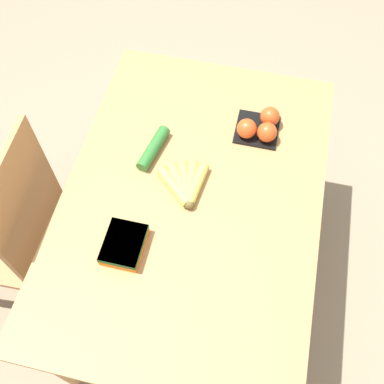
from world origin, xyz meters
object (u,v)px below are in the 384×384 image
chair (14,228)px  carrot_bag (124,244)px  cucumber_near (153,148)px  banana_bunch (185,185)px  tomato_pack (260,126)px

chair → carrot_bag: size_ratio=6.37×
cucumber_near → chair: bearing=122.9°
chair → banana_bunch: chair is taller
chair → carrot_bag: 0.56m
tomato_pack → cucumber_near: (-0.17, 0.36, -0.02)m
cucumber_near → banana_bunch: bearing=-129.8°
chair → carrot_bag: (-0.07, -0.49, 0.25)m
tomato_pack → cucumber_near: size_ratio=0.82×
banana_bunch → cucumber_near: (0.12, 0.15, 0.00)m
banana_bunch → cucumber_near: 0.19m
banana_bunch → tomato_pack: 0.36m
banana_bunch → tomato_pack: bearing=-35.9°
chair → cucumber_near: bearing=120.6°
banana_bunch → chair: bearing=106.9°
tomato_pack → cucumber_near: 0.40m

